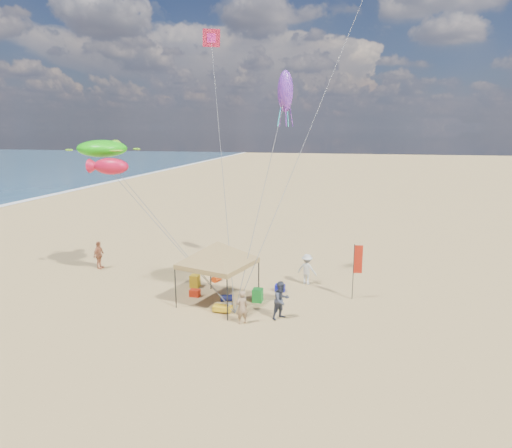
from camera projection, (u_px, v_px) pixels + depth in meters
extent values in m
plane|color=tan|center=(242.00, 319.00, 20.99)|extent=(280.00, 280.00, 0.00)
cylinder|color=black|center=(211.00, 272.00, 24.74)|extent=(0.06, 0.06, 2.05)
cylinder|color=black|center=(259.00, 281.00, 23.28)|extent=(0.06, 0.06, 2.05)
cylinder|color=black|center=(176.00, 289.00, 22.11)|extent=(0.06, 0.06, 2.05)
cylinder|color=black|center=(227.00, 300.00, 20.66)|extent=(0.06, 0.06, 2.05)
cube|color=olive|center=(218.00, 263.00, 22.45)|extent=(3.93, 3.93, 0.25)
pyramid|color=olive|center=(217.00, 241.00, 22.21)|extent=(5.97, 5.97, 1.02)
cylinder|color=black|center=(353.00, 272.00, 23.15)|extent=(0.04, 0.04, 3.02)
cube|color=#AE1E0D|center=(358.00, 259.00, 22.99)|extent=(0.44, 0.08, 1.51)
cube|color=red|center=(195.00, 293.00, 23.81)|extent=(0.54, 0.38, 0.38)
cube|color=#121698|center=(280.00, 288.00, 24.57)|extent=(0.54, 0.38, 0.38)
cylinder|color=#0D103B|center=(226.00, 298.00, 23.13)|extent=(0.69, 0.54, 0.36)
cylinder|color=#C93A0B|center=(217.00, 278.00, 26.12)|extent=(0.54, 0.69, 0.36)
cube|color=#188829|center=(258.00, 295.00, 23.06)|extent=(0.50, 0.50, 0.70)
cube|color=gold|center=(195.00, 281.00, 25.20)|extent=(0.50, 0.50, 0.70)
cube|color=slate|center=(228.00, 306.00, 22.16)|extent=(0.34, 0.30, 0.28)
cube|color=gold|center=(223.00, 308.00, 21.76)|extent=(0.90, 0.50, 0.24)
imported|color=#9E7C5A|center=(242.00, 307.00, 20.37)|extent=(0.70, 0.66, 1.60)
imported|color=#353A49|center=(281.00, 300.00, 20.88)|extent=(1.12, 1.14, 1.85)
imported|color=beige|center=(307.00, 269.00, 25.54)|extent=(1.31, 0.98, 1.80)
imported|color=#B86D46|center=(99.00, 255.00, 28.38)|extent=(0.44, 1.06, 1.80)
ellipsoid|color=#1DD20D|center=(102.00, 149.00, 24.63)|extent=(3.06, 2.55, 0.95)
ellipsoid|color=red|center=(111.00, 166.00, 23.76)|extent=(2.18, 1.42, 0.89)
ellipsoid|color=purple|center=(285.00, 91.00, 24.99)|extent=(1.02, 1.02, 2.30)
cube|color=#DF224D|center=(211.00, 38.00, 32.86)|extent=(1.42, 1.03, 1.19)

